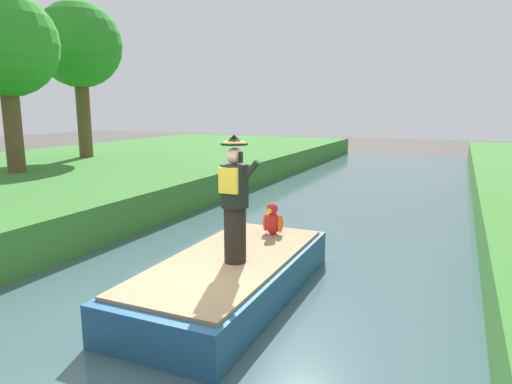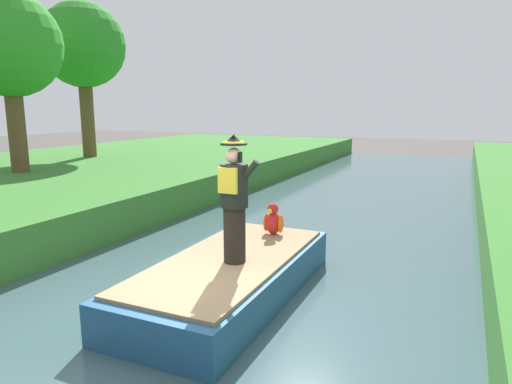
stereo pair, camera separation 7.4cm
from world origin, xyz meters
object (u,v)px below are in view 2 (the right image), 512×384
(boat, at_px, (230,277))
(parrot_plush, at_px, (273,221))
(person_pirate, at_px, (234,200))
(tree_broad, at_px, (9,46))
(tree_slender, at_px, (83,47))

(boat, relative_size, parrot_plush, 7.40)
(boat, relative_size, person_pirate, 2.28)
(boat, relative_size, tree_broad, 0.80)
(tree_broad, bearing_deg, tree_slender, 107.35)
(person_pirate, relative_size, tree_broad, 0.35)
(tree_broad, relative_size, tree_slender, 0.89)
(boat, distance_m, parrot_plush, 1.53)
(parrot_plush, relative_size, tree_broad, 0.11)
(parrot_plush, bearing_deg, tree_slender, 149.16)
(parrot_plush, height_order, tree_broad, tree_broad)
(person_pirate, xyz_separation_m, tree_slender, (-10.76, 7.97, 3.60))
(person_pirate, height_order, parrot_plush, person_pirate)
(tree_broad, xyz_separation_m, tree_slender, (-1.29, 4.14, 0.54))
(boat, xyz_separation_m, person_pirate, (0.16, -0.15, 1.23))
(parrot_plush, bearing_deg, boat, -94.10)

